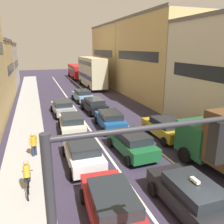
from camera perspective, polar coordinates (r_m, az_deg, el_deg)
The scene contains 19 objects.
sidewalk_left at distance 25.98m, azimuth -20.05°, elevation 0.00°, with size 2.60×64.00×0.14m, color #A1A1A1.
lane_stripe_left at distance 26.29m, azimuth -9.12°, elevation 0.81°, with size 0.16×60.00×0.01m, color silver.
lane_stripe_right at distance 27.03m, azimuth -2.01°, elevation 1.41°, with size 0.16×60.00×0.01m, color silver.
building_row_right at distance 31.97m, azimuth 11.00°, elevation 12.59°, with size 7.20×43.90×10.62m.
traffic_light_pole at distance 4.51m, azimuth 3.03°, elevation -23.78°, with size 3.58×0.38×5.50m.
taxi_centre_lane_front at distance 10.59m, azimuth 18.93°, elevation -19.00°, with size 2.08×4.31×1.66m.
sedan_left_lane_front at distance 9.61m, azimuth -0.02°, elevation -22.06°, with size 2.23×4.38×1.49m.
sedan_centre_lane_second at distance 14.98m, azimuth 4.92°, elevation -7.48°, with size 2.23×4.38×1.49m.
wagon_left_lane_second at distance 13.75m, azimuth -7.30°, elevation -9.76°, with size 2.06×4.30×1.49m.
hatchback_centre_lane_third at distance 19.50m, azimuth -0.46°, elevation -1.84°, with size 2.26×4.39×1.49m.
sedan_left_lane_third at distance 18.83m, azimuth -9.91°, elevation -2.73°, with size 2.26×4.40×1.49m.
coupe_centre_lane_fourth at distance 24.45m, azimuth -4.43°, elevation 1.75°, with size 2.27×4.40×1.49m.
sedan_left_lane_fourth at distance 24.08m, azimuth -12.13°, elevation 1.22°, with size 2.23×4.38×1.49m.
sedan_centre_lane_fifth at distance 29.55m, azimuth -7.33°, elevation 4.11°, with size 2.29×4.41×1.49m.
sedan_right_lane_behind_truck at distance 18.04m, azimuth 12.98°, elevation -3.74°, with size 2.09×4.32×1.49m.
bus_mid_queue_primary at distance 39.53m, azimuth -5.07°, elevation 10.08°, with size 2.81×10.50×5.06m.
bus_far_queue_secondary at distance 52.02m, azimuth -8.71°, elevation 10.12°, with size 2.92×10.54×2.90m.
cyclist_on_sidewalk at distance 11.75m, azimuth -20.23°, elevation -15.11°, with size 0.50×1.73×1.72m.
pedestrian_near_kerb at distance 15.17m, azimuth -18.86°, elevation -7.40°, with size 0.45×0.36×1.66m.
Camera 1 is at (-5.77, -5.10, 6.68)m, focal length 36.92 mm.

